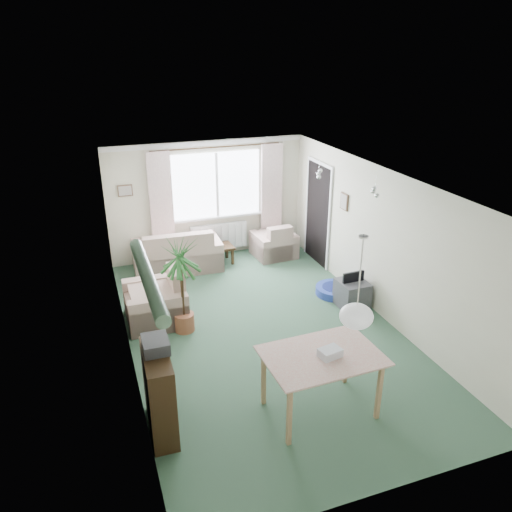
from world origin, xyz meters
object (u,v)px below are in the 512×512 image
object	(u,v)px
sofa	(177,249)
bookshelf	(159,393)
armchair_corner	(274,239)
pet_bed	(335,290)
houseplant	(182,286)
armchair_left	(155,296)
tv_cube	(352,294)
coffee_table	(213,255)
dining_table	(320,384)

from	to	relation	value
sofa	bookshelf	size ratio (longest dim) A/B	1.63
armchair_corner	pet_bed	bearing A→B (deg)	97.56
pet_bed	houseplant	bearing A→B (deg)	-173.68
sofa	armchair_corner	xyz separation A→B (m)	(2.03, -0.02, -0.06)
armchair_left	tv_cube	bearing A→B (deg)	78.58
armchair_left	armchair_corner	bearing A→B (deg)	123.73
sofa	armchair_left	distance (m)	2.00
sofa	coffee_table	world-z (taller)	sofa
coffee_table	dining_table	xyz separation A→B (m)	(0.07, -4.69, 0.21)
pet_bed	armchair_left	bearing A→B (deg)	177.21
pet_bed	dining_table	bearing A→B (deg)	-121.39
armchair_corner	bookshelf	size ratio (longest dim) A/B	0.79
coffee_table	bookshelf	xyz separation A→B (m)	(-1.79, -4.37, 0.33)
sofa	armchair_corner	bearing A→B (deg)	-178.18
pet_bed	bookshelf	bearing A→B (deg)	-145.98
coffee_table	pet_bed	distance (m)	2.64
bookshelf	houseplant	size ratio (longest dim) A/B	0.67
pet_bed	sofa	bearing A→B (deg)	140.26
sofa	pet_bed	size ratio (longest dim) A/B	2.46
coffee_table	tv_cube	world-z (taller)	tv_cube
houseplant	dining_table	distance (m)	2.66
armchair_corner	armchair_left	bearing A→B (deg)	30.04
houseplant	dining_table	bearing A→B (deg)	-64.08
armchair_corner	houseplant	world-z (taller)	houseplant
armchair_left	houseplant	bearing A→B (deg)	38.28
bookshelf	coffee_table	bearing A→B (deg)	69.40
dining_table	sofa	bearing A→B (deg)	99.53
houseplant	dining_table	xyz separation A→B (m)	(1.15, -2.37, -0.38)
sofa	armchair_left	world-z (taller)	armchair_left
houseplant	tv_cube	xyz separation A→B (m)	(2.84, -0.19, -0.54)
houseplant	pet_bed	size ratio (longest dim) A/B	2.26
sofa	armchair_left	xyz separation A→B (m)	(-0.73, -1.86, 0.01)
tv_cube	dining_table	bearing A→B (deg)	-129.34
houseplant	pet_bed	world-z (taller)	houseplant
dining_table	armchair_corner	bearing A→B (deg)	75.10
armchair_left	dining_table	bearing A→B (deg)	28.25
armchair_corner	dining_table	distance (m)	4.83
sofa	tv_cube	bearing A→B (deg)	137.07
tv_cube	houseplant	bearing A→B (deg)	174.52
coffee_table	pet_bed	world-z (taller)	coffee_table
tv_cube	armchair_corner	bearing A→B (deg)	98.43
armchair_left	bookshelf	world-z (taller)	bookshelf
coffee_table	houseplant	distance (m)	2.63
sofa	armchair_left	bearing A→B (deg)	71.15
armchair_left	pet_bed	distance (m)	3.17
bookshelf	dining_table	distance (m)	1.89
bookshelf	pet_bed	distance (m)	4.23
coffee_table	dining_table	bearing A→B (deg)	-89.17
armchair_corner	dining_table	world-z (taller)	dining_table
houseplant	coffee_table	bearing A→B (deg)	64.98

